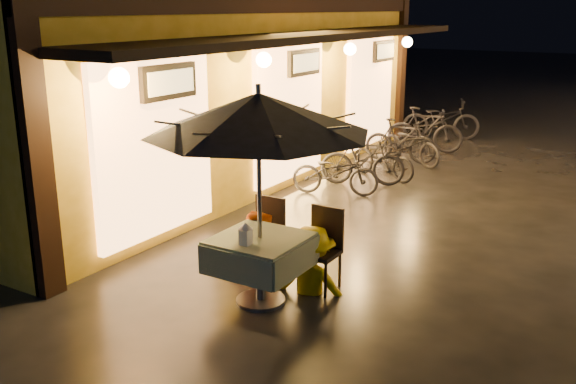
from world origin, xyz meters
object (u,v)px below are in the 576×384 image
Objects in this scene: table_lantern at (246,232)px; person_yellow at (312,228)px; cafe_table at (260,253)px; patio_umbrella at (258,114)px; bicycle_0 at (335,172)px; person_orange at (255,213)px.

person_yellow reaches higher than table_lantern.
table_lantern is at bearing -90.00° from cafe_table.
patio_umbrella reaches higher than bicycle_0.
cafe_table is 1.56m from patio_umbrella.
bicycle_0 is at bearing 105.42° from table_lantern.
person_orange is 3.83m from bicycle_0.
table_lantern is 0.16× the size of person_yellow.
table_lantern is at bearing -90.00° from patio_umbrella.
patio_umbrella is at bearing 46.20° from person_yellow.
person_orange is at bearing -14.44° from person_yellow.
person_orange is (-0.45, 0.59, -1.33)m from patio_umbrella.
cafe_table is 0.65× the size of person_yellow.
bicycle_0 is at bearing 106.34° from cafe_table.
person_orange is at bearing 173.87° from bicycle_0.
bicycle_0 reaches higher than cafe_table.
person_yellow is at bearing -175.19° from bicycle_0.
bicycle_0 is at bearing 106.34° from patio_umbrella.
cafe_table is at bearing 90.00° from table_lantern.
person_yellow reaches higher than cafe_table.
patio_umbrella reaches higher than person_orange.
person_yellow is (0.33, 0.85, -0.15)m from table_lantern.
patio_umbrella is at bearing 177.95° from bicycle_0.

